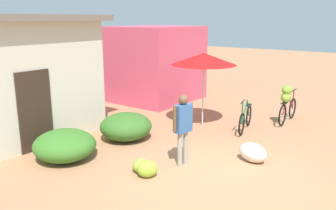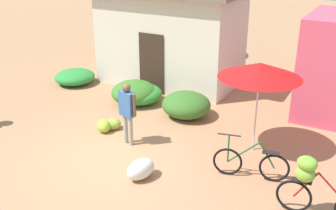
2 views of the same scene
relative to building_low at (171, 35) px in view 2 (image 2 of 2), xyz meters
name	(u,v)px [view 2 (image 2 of 2)]	position (x,y,z in m)	size (l,w,h in m)	color
ground_plane	(113,159)	(1.50, -5.61, -1.68)	(60.00, 60.00, 0.00)	#AB7752
building_low	(171,35)	(0.00, 0.00, 0.00)	(5.16, 3.15, 3.31)	beige
hedge_bush_front_left	(75,77)	(-2.86, -1.90, -1.42)	(1.40, 1.44, 0.50)	#2D8635
hedge_bush_front_right	(134,92)	(0.00, -2.41, -1.32)	(1.41, 1.45, 0.71)	#3A7327
hedge_bush_mid	(140,94)	(0.13, -2.30, -1.39)	(1.43, 1.42, 0.58)	#31862F
hedge_bush_by_door	(186,105)	(1.90, -2.57, -1.31)	(1.42, 1.39, 0.73)	#366624
market_umbrella	(260,70)	(4.24, -3.56, 0.37)	(1.93, 1.93, 2.22)	beige
bicycle_near_pile	(250,163)	(4.57, -4.83, -1.32)	(1.60, 0.42, 0.99)	black
bicycle_center_loaded	(314,184)	(5.97, -5.55, -0.96)	(1.72, 0.35, 1.24)	black
banana_pile_on_ground	(109,125)	(0.50, -4.40, -1.52)	(0.67, 0.82, 0.35)	#76A22D
produce_sack	(141,169)	(2.51, -5.97, -1.46)	(0.70, 0.44, 0.44)	silver
person_vendor	(127,108)	(1.39, -4.79, -0.69)	(0.57, 0.27, 1.61)	gray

